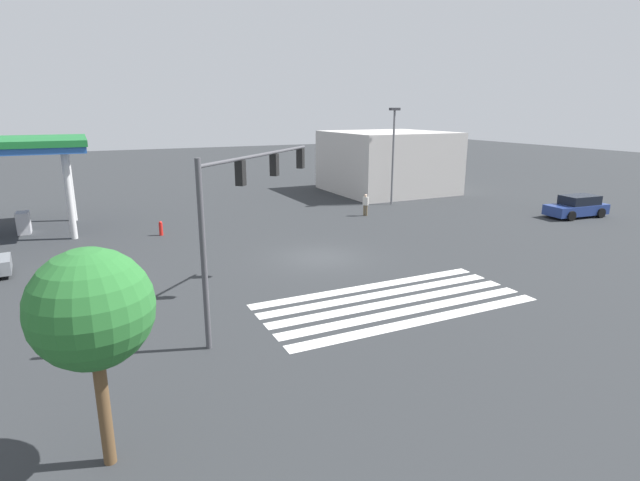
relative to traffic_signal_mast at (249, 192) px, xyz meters
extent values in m
plane|color=#2B2D30|center=(5.22, 5.22, -4.48)|extent=(155.30, 155.30, 0.00)
cube|color=silver|center=(5.22, -3.34, -4.48)|extent=(10.49, 0.60, 0.01)
cube|color=silver|center=(5.22, -2.39, -4.48)|extent=(10.49, 0.60, 0.01)
cube|color=silver|center=(5.22, -1.44, -4.48)|extent=(10.49, 0.60, 0.01)
cube|color=silver|center=(5.22, -0.49, -4.48)|extent=(10.49, 0.60, 0.01)
cube|color=silver|center=(5.22, 0.46, -4.48)|extent=(10.49, 0.60, 0.01)
cylinder|color=#47474C|center=(-2.16, -2.16, -1.52)|extent=(0.18, 0.18, 5.91)
cylinder|color=#47474C|center=(0.78, 0.78, 1.18)|extent=(5.96, 5.96, 0.12)
cube|color=black|center=(-0.39, -0.39, 0.71)|extent=(0.40, 0.40, 0.84)
sphere|color=red|center=(-0.28, -0.28, 0.71)|extent=(0.16, 0.16, 0.16)
cube|color=black|center=(1.52, 1.52, 0.71)|extent=(0.40, 0.40, 0.84)
sphere|color=gold|center=(1.63, 1.63, 0.71)|extent=(0.16, 0.16, 0.16)
cube|color=black|center=(3.43, 3.43, 0.71)|extent=(0.40, 0.40, 0.84)
sphere|color=green|center=(3.54, 3.54, 0.71)|extent=(0.16, 0.16, 0.16)
cube|color=navy|center=(25.54, 6.51, -3.95)|extent=(4.50, 2.03, 0.69)
cube|color=black|center=(25.77, 6.50, -3.30)|extent=(2.57, 1.73, 0.62)
cylinder|color=black|center=(24.12, 5.72, -4.14)|extent=(0.68, 0.27, 0.67)
cylinder|color=black|center=(24.24, 7.49, -4.14)|extent=(0.68, 0.27, 0.67)
cylinder|color=black|center=(26.84, 5.53, -4.14)|extent=(0.68, 0.27, 0.67)
cylinder|color=black|center=(26.96, 7.31, -4.14)|extent=(0.68, 0.27, 0.67)
cube|color=#23519E|center=(-8.67, 17.52, 0.62)|extent=(7.75, 7.75, 0.35)
cube|color=#196B2D|center=(-8.67, 17.52, 0.98)|extent=(7.91, 7.91, 0.36)
cube|color=#B2B2B7|center=(-8.67, 17.52, -3.83)|extent=(0.70, 1.10, 1.30)
cylinder|color=silver|center=(-5.96, 14.81, -2.02)|extent=(0.36, 0.36, 4.93)
cylinder|color=silver|center=(-5.96, 20.24, -2.02)|extent=(0.36, 0.36, 4.93)
cube|color=#BCB7B2|center=(19.80, 21.71, -1.81)|extent=(9.71, 9.71, 5.33)
cylinder|color=brown|center=(12.58, 13.08, -4.11)|extent=(0.14, 0.14, 0.75)
cylinder|color=brown|center=(12.46, 13.19, -4.11)|extent=(0.14, 0.14, 0.75)
cube|color=beige|center=(12.52, 13.13, -3.44)|extent=(0.41, 0.41, 0.59)
sphere|color=beige|center=(12.52, 13.13, -3.04)|extent=(0.20, 0.20, 0.20)
cylinder|color=slate|center=(16.64, 16.08, -0.90)|extent=(0.16, 0.16, 7.17)
cube|color=#333338|center=(16.64, 16.08, 2.79)|extent=(0.80, 0.36, 0.20)
cylinder|color=brown|center=(-5.28, -6.46, -3.24)|extent=(0.26, 0.26, 2.47)
sphere|color=#286B2D|center=(-5.28, -6.46, -0.98)|extent=(2.42, 2.42, 2.42)
cylinder|color=red|center=(-1.31, 13.46, -4.13)|extent=(0.22, 0.22, 0.70)
sphere|color=red|center=(-1.31, 13.46, -3.72)|extent=(0.20, 0.20, 0.20)
camera|label=1|loc=(-5.15, -16.53, 2.77)|focal=28.00mm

